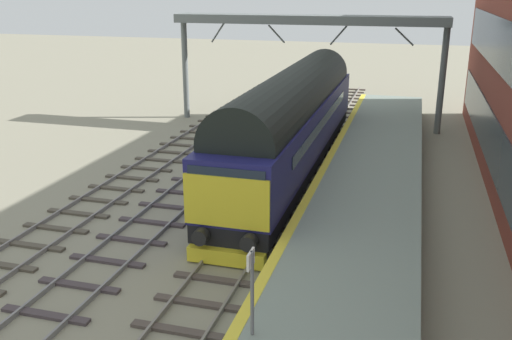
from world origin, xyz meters
The scene contains 8 objects.
ground_plane centered at (0.00, 0.00, 0.00)m, with size 140.00×140.00×0.00m, color gray.
track_main centered at (0.00, 0.00, 0.05)m, with size 2.50×60.00×0.15m.
track_adjacent_west centered at (-3.57, 0.00, 0.06)m, with size 2.50×60.00×0.15m.
track_adjacent_far_west centered at (-6.55, 0.00, 0.06)m, with size 2.50×60.00×0.15m.
station_platform centered at (3.60, 0.00, 0.50)m, with size 4.00×44.00×1.01m.
diesel_locomotive centered at (0.00, 7.00, 2.48)m, with size 2.74×18.80×4.68m.
platform_number_sign centered at (2.13, -6.85, 2.29)m, with size 0.10×0.44×1.94m.
overhead_footbridge centered at (-1.23, 16.28, 5.94)m, with size 15.85×2.00×6.48m.
Camera 1 is at (5.01, -16.67, 8.03)m, focal length 39.32 mm.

